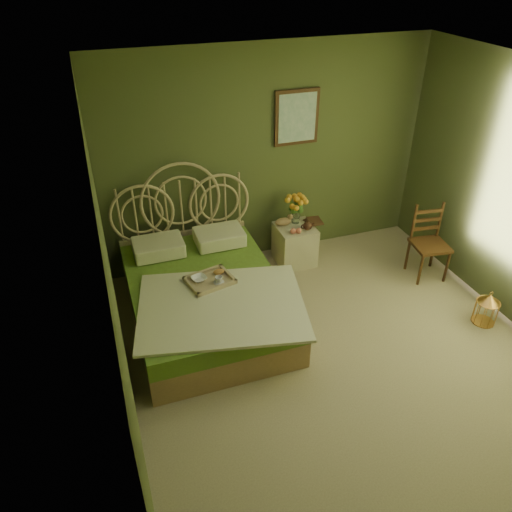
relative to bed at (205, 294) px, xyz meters
name	(u,v)px	position (x,y,z in m)	size (l,w,h in m)	color
floor	(347,367)	(1.10, -1.18, -0.31)	(4.50, 4.50, 0.00)	tan
ceiling	(384,93)	(1.10, -1.18, 2.29)	(4.50, 4.50, 0.00)	silver
wall_back	(268,157)	(1.10, 1.07, 0.99)	(4.00, 4.00, 0.00)	#49562D
wall_left	(115,302)	(-0.90, -1.18, 0.99)	(4.50, 4.50, 0.00)	#49562D
wall_art	(297,118)	(1.43, 1.04, 1.44)	(0.54, 0.04, 0.64)	#38210F
bed	(205,294)	(0.00, 0.00, 0.00)	(1.80, 2.27, 1.40)	tan
nightstand	(295,237)	(1.34, 0.72, 0.04)	(0.46, 0.47, 0.93)	beige
chair	(428,237)	(2.73, -0.02, 0.19)	(0.44, 0.44, 0.89)	#38210F
birdcage	(486,309)	(2.80, -1.06, -0.13)	(0.24, 0.24, 0.36)	#C6873F
book_lower	(308,223)	(1.51, 0.73, 0.20)	(0.15, 0.20, 0.02)	#381E0F
book_upper	(308,222)	(1.51, 0.73, 0.22)	(0.17, 0.23, 0.02)	#472819
cereal_bowl	(199,279)	(-0.06, -0.06, 0.25)	(0.15, 0.15, 0.04)	white
coffee_cup	(219,280)	(0.12, -0.17, 0.27)	(0.08, 0.08, 0.07)	white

